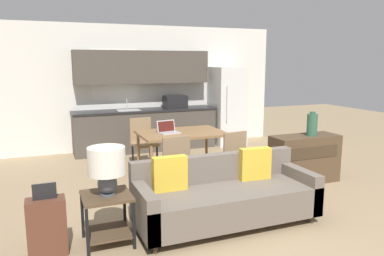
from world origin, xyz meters
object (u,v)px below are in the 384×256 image
vase (312,125)px  suitcase (47,226)px  laptop (168,130)px  refrigerator (227,106)px  dining_table (182,136)px  credenza (304,159)px  table_lamp (107,165)px  dining_chair_near_left (173,163)px  side_table (107,210)px  couch (224,196)px  dining_chair_far_left (143,140)px  dining_chair_near_right (230,157)px

vase → suitcase: (-3.97, -0.90, -0.64)m
suitcase → laptop: bearing=45.4°
refrigerator → laptop: size_ratio=5.02×
vase → refrigerator: bearing=88.5°
dining_table → vase: vase is taller
dining_table → credenza: size_ratio=1.26×
table_lamp → credenza: (3.27, 0.94, -0.49)m
vase → credenza: bearing=154.5°
credenza → laptop: (-1.97, 1.00, 0.44)m
vase → dining_chair_near_left: 2.31m
table_lamp → dining_chair_near_left: 1.56m
laptop → side_table: bearing=-133.9°
couch → table_lamp: 1.46m
refrigerator → side_table: size_ratio=3.31×
dining_table → dining_chair_near_left: 0.98m
credenza → dining_chair_near_left: size_ratio=1.23×
couch → suitcase: size_ratio=2.89×
dining_chair_near_left → suitcase: dining_chair_near_left is taller
side_table → laptop: size_ratio=1.52×
couch → laptop: 1.99m
vase → dining_chair_far_left: bearing=141.4°
dining_chair_far_left → dining_chair_near_right: bearing=-66.8°
side_table → laptop: (1.32, 1.92, 0.45)m
side_table → table_lamp: size_ratio=1.06×
dining_chair_near_right → dining_chair_far_left: (-0.91, 1.64, 0.00)m
refrigerator → dining_chair_near_right: (-1.44, -2.90, -0.39)m
dining_table → dining_chair_near_right: 0.98m
dining_chair_near_right → laptop: (-0.69, 0.87, 0.31)m
credenza → vase: vase is taller
side_table → credenza: bearing=15.7°
vase → suitcase: size_ratio=0.51×
dining_table → table_lamp: table_lamp is taller
dining_chair_far_left → suitcase: bearing=-127.8°
couch → laptop: (-0.06, 1.93, 0.48)m
couch → dining_chair_near_right: bearing=59.2°
refrigerator → table_lamp: bearing=-130.9°
vase → dining_chair_near_right: vase is taller
dining_chair_near_right → refrigerator: bearing=-124.6°
couch → dining_chair_far_left: bearing=96.0°
table_lamp → laptop: (1.30, 1.94, -0.05)m
couch → side_table: couch is taller
dining_chair_near_left → suitcase: 2.02m
dining_chair_near_left → credenza: bearing=174.7°
table_lamp → credenza: table_lamp is taller
suitcase → credenza: bearing=13.6°
table_lamp → suitcase: bearing=-179.7°
couch → dining_chair_near_left: dining_chair_near_left is taller
side_table → dining_chair_near_left: bearing=43.4°
vase → dining_chair_near_left: size_ratio=0.42×
credenza → dining_chair_near_right: bearing=174.2°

